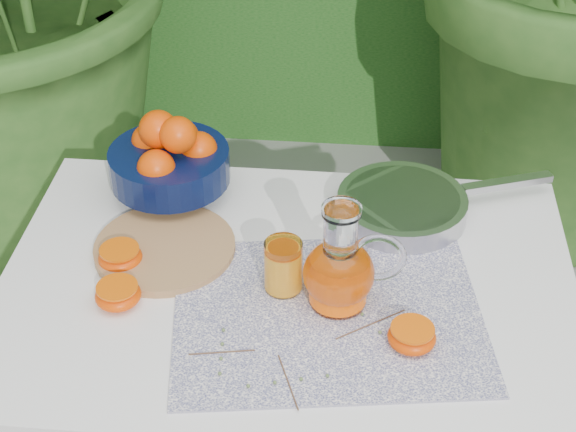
# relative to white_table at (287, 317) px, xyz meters

# --- Properties ---
(white_table) EXTENTS (1.00, 0.70, 0.75)m
(white_table) POSITION_rel_white_table_xyz_m (0.00, 0.00, 0.00)
(white_table) COLOR white
(white_table) RESTS_ON ground
(placemat) EXTENTS (0.56, 0.47, 0.00)m
(placemat) POSITION_rel_white_table_xyz_m (0.08, -0.07, 0.08)
(placemat) COLOR #0D124C
(placemat) RESTS_ON white_table
(cutting_board) EXTENTS (0.28, 0.28, 0.02)m
(cutting_board) POSITION_rel_white_table_xyz_m (-0.23, 0.07, 0.09)
(cutting_board) COLOR #A17B48
(cutting_board) RESTS_ON white_table
(fruit_bowl) EXTENTS (0.28, 0.28, 0.18)m
(fruit_bowl) POSITION_rel_white_table_xyz_m (-0.25, 0.24, 0.17)
(fruit_bowl) COLOR black
(fruit_bowl) RESTS_ON white_table
(juice_pitcher) EXTENTS (0.17, 0.12, 0.20)m
(juice_pitcher) POSITION_rel_white_table_xyz_m (0.09, -0.04, 0.15)
(juice_pitcher) COLOR white
(juice_pitcher) RESTS_ON white_table
(juice_tumbler) EXTENTS (0.07, 0.07, 0.10)m
(juice_tumbler) POSITION_rel_white_table_xyz_m (-0.00, -0.02, 0.13)
(juice_tumbler) COLOR white
(juice_tumbler) RESTS_ON white_table
(saute_pan) EXTENTS (0.45, 0.32, 0.05)m
(saute_pan) POSITION_rel_white_table_xyz_m (0.20, 0.21, 0.11)
(saute_pan) COLOR #ADACB1
(saute_pan) RESTS_ON white_table
(orange_halves) EXTENTS (0.59, 0.23, 0.04)m
(orange_halves) POSITION_rel_white_table_xyz_m (-0.12, -0.06, 0.10)
(orange_halves) COLOR #F83702
(orange_halves) RESTS_ON white_table
(thyme_sprigs) EXTENTS (0.34, 0.25, 0.01)m
(thyme_sprigs) POSITION_rel_white_table_xyz_m (0.03, -0.17, 0.09)
(thyme_sprigs) COLOR brown
(thyme_sprigs) RESTS_ON white_table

